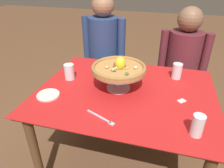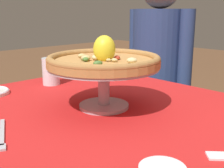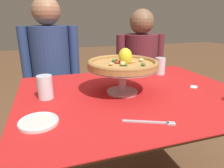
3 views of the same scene
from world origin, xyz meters
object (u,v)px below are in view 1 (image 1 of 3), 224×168
Objects in this scene: pizza at (119,68)px; sugar_packet at (182,101)px; diner_left at (104,58)px; side_plate at (48,95)px; pizza_stand at (119,76)px; water_glass_back_right at (177,72)px; water_glass_front_right at (197,127)px; dinner_fork at (102,118)px; water_glass_side_left at (69,73)px; diner_right at (181,71)px.

sugar_packet is (0.44, -0.05, -0.16)m from pizza.
pizza is 0.30× the size of diner_left.
pizza is 0.52m from side_plate.
water_glass_back_right is (0.40, 0.28, -0.05)m from pizza_stand.
water_glass_back_right is 0.34m from sugar_packet.
water_glass_back_right is (-0.10, 0.63, 0.00)m from water_glass_front_right.
water_glass_front_right is at bearing 0.70° from dinner_fork.
diner_left is at bearing 85.83° from water_glass_side_left.
dinner_fork is (-0.01, -0.36, -0.16)m from pizza.
water_glass_front_right reaches higher than side_plate.
water_glass_front_right is at bearing -78.21° from sugar_packet.
pizza is 0.88m from diner_left.
water_glass_side_left is 0.10× the size of diner_left.
water_glass_back_right is 0.98m from side_plate.
water_glass_front_right is 0.51m from dinner_fork.
dinner_fork is at bearing -113.18° from diner_right.
pizza reaches higher than water_glass_front_right.
dinner_fork is 0.54m from sugar_packet.
water_glass_back_right is at bearing 31.18° from side_plate.
side_plate is at bearing -152.86° from pizza.
dinner_fork is (-0.01, -0.36, -0.10)m from pizza_stand.
diner_right is at bearing 91.86° from water_glass_front_right.
water_glass_front_right is (0.50, -0.35, -0.11)m from pizza.
diner_left is at bearing 114.80° from pizza.
sugar_packet is at bearing 11.44° from side_plate.
pizza_stand is at bearing 173.84° from sugar_packet.
diner_left is 0.82m from diner_right.
pizza is at bearing 145.11° from water_glass_front_right.
dinner_fork is at bearing -122.58° from water_glass_back_right.
diner_right is (0.07, 0.47, -0.20)m from water_glass_back_right.
water_glass_front_right is 1.02× the size of water_glass_back_right.
pizza is 0.47m from sugar_packet.
water_glass_front_right is 0.64m from water_glass_back_right.
water_glass_back_right is at bearing 99.25° from water_glass_front_right.
water_glass_front_right is at bearing -88.14° from diner_right.
diner_left is 1.07× the size of diner_right.
side_plate is 0.13× the size of diner_right.
diner_left reaches higher than pizza.
side_plate reaches higher than dinner_fork.
water_glass_side_left is (-0.40, 0.05, -0.11)m from pizza.
pizza is 0.32× the size of diner_right.
water_glass_side_left is at bearing 156.45° from water_glass_front_right.
dinner_fork is at bearing -17.17° from side_plate.
diner_right is at bearing -0.64° from diner_left.
side_plate is at bearing -148.82° from water_glass_back_right.
pizza is at bearing 88.58° from dinner_fork.
diner_left is at bearing 147.41° from water_glass_back_right.
pizza_stand is 0.06m from pizza.
diner_left reaches higher than water_glass_back_right.
pizza_stand is 2.99× the size of water_glass_front_right.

